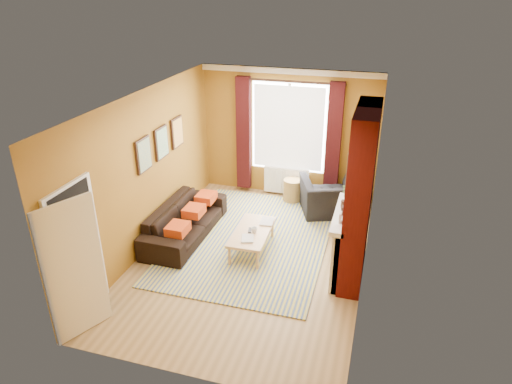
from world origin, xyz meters
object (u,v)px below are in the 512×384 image
at_px(wicker_stool, 293,190).
at_px(floor_lamp, 359,154).
at_px(coffee_table, 252,233).
at_px(sofa, 185,221).
at_px(armchair, 330,197).

relative_size(wicker_stool, floor_lamp, 0.30).
distance_m(coffee_table, floor_lamp, 2.72).
bearing_deg(wicker_stool, coffee_table, -96.77).
bearing_deg(sofa, coffee_table, -95.10).
bearing_deg(sofa, floor_lamp, -57.30).
bearing_deg(armchair, coffee_table, 37.62).
relative_size(coffee_table, wicker_stool, 2.48).
bearing_deg(sofa, wicker_stool, -37.44).
height_order(sofa, wicker_stool, sofa).
xyz_separation_m(coffee_table, floor_lamp, (1.61, 1.98, 0.94)).
height_order(armchair, coffee_table, armchair).
height_order(armchair, floor_lamp, floor_lamp).
distance_m(sofa, wicker_stool, 2.61).
relative_size(armchair, wicker_stool, 2.33).
bearing_deg(sofa, armchair, -55.09).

